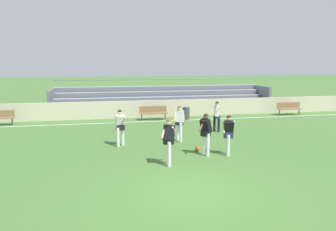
% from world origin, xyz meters
% --- Properties ---
extents(ground_plane, '(160.00, 160.00, 0.00)m').
position_xyz_m(ground_plane, '(0.00, 0.00, 0.00)').
color(ground_plane, '#477033').
extents(field_line_sideline, '(44.00, 0.12, 0.01)m').
position_xyz_m(field_line_sideline, '(0.00, 10.95, 0.00)').
color(field_line_sideline, white).
rests_on(field_line_sideline, ground).
extents(sideline_wall, '(48.00, 0.16, 1.18)m').
position_xyz_m(sideline_wall, '(0.00, 12.49, 0.59)').
color(sideline_wall, beige).
rests_on(sideline_wall, ground).
extents(bleacher_stand, '(16.64, 2.96, 2.42)m').
position_xyz_m(bleacher_stand, '(1.99, 14.99, 1.01)').
color(bleacher_stand, '#9EA3AD').
rests_on(bleacher_stand, ground).
extents(bench_near_wall_gap, '(1.80, 0.40, 0.90)m').
position_xyz_m(bench_near_wall_gap, '(0.63, 11.47, 0.55)').
color(bench_near_wall_gap, olive).
rests_on(bench_near_wall_gap, ground).
extents(bench_centre_sideline, '(1.80, 0.40, 0.90)m').
position_xyz_m(bench_centre_sideline, '(10.52, 11.47, 0.55)').
color(bench_centre_sideline, olive).
rests_on(bench_centre_sideline, ground).
extents(trash_bin, '(0.46, 0.46, 0.83)m').
position_xyz_m(trash_bin, '(2.78, 11.14, 0.42)').
color(trash_bin, '#3D424C').
rests_on(trash_bin, ground).
extents(player_dark_deep_cover, '(0.73, 0.54, 1.72)m').
position_xyz_m(player_dark_deep_cover, '(1.54, 3.33, 1.03)').
color(player_dark_deep_cover, white).
rests_on(player_dark_deep_cover, ground).
extents(player_dark_trailing_run, '(0.52, 0.45, 1.63)m').
position_xyz_m(player_dark_trailing_run, '(2.47, 3.21, 0.97)').
color(player_dark_trailing_run, white).
rests_on(player_dark_trailing_run, ground).
extents(player_white_pressing_high, '(0.48, 0.71, 1.66)m').
position_xyz_m(player_white_pressing_high, '(-1.77, 5.42, 0.99)').
color(player_white_pressing_high, white).
rests_on(player_white_pressing_high, ground).
extents(player_white_challenging, '(0.63, 0.49, 1.72)m').
position_xyz_m(player_white_challenging, '(1.02, 5.71, 1.03)').
color(player_white_challenging, white).
rests_on(player_white_challenging, ground).
extents(player_white_dropping_back, '(0.47, 0.49, 1.65)m').
position_xyz_m(player_white_dropping_back, '(3.50, 7.34, 0.98)').
color(player_white_dropping_back, black).
rests_on(player_white_dropping_back, ground).
extents(player_dark_overlapping, '(0.66, 0.52, 1.72)m').
position_xyz_m(player_dark_overlapping, '(-0.15, 2.41, 1.03)').
color(player_dark_overlapping, white).
rests_on(player_dark_overlapping, ground).
extents(soccer_ball, '(0.22, 0.22, 0.22)m').
position_xyz_m(soccer_ball, '(1.40, 3.94, 0.11)').
color(soccer_ball, orange).
rests_on(soccer_ball, ground).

